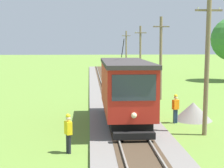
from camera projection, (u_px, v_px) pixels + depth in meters
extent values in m
cube|color=red|center=(125.00, 87.00, 20.46)|extent=(2.50, 8.00, 2.60)
cube|color=#383333|center=(125.00, 63.00, 20.29)|extent=(2.60, 8.32, 0.22)
cube|color=black|center=(125.00, 113.00, 20.65)|extent=(2.10, 7.04, 0.44)
cube|color=#2D3842|center=(134.00, 88.00, 16.42)|extent=(2.10, 0.03, 1.25)
cube|color=#2D3842|center=(147.00, 80.00, 20.50)|extent=(0.02, 6.72, 1.04)
sphere|color=#F4EAB2|center=(134.00, 115.00, 16.54)|extent=(0.28, 0.28, 0.28)
cylinder|color=black|center=(123.00, 48.00, 21.78)|extent=(0.05, 1.67, 1.19)
cube|color=black|center=(134.00, 136.00, 16.51)|extent=(2.00, 0.36, 0.32)
cylinder|color=black|center=(129.00, 122.00, 18.43)|extent=(1.54, 0.80, 0.80)
cylinder|color=black|center=(122.00, 106.00, 22.86)|extent=(1.54, 0.80, 0.80)
cylinder|color=#7A664C|center=(207.00, 66.00, 18.04)|extent=(0.24, 0.37, 7.40)
cube|color=#7A664C|center=(209.00, 10.00, 17.71)|extent=(1.40, 0.10, 0.10)
cylinder|color=silver|center=(198.00, 8.00, 17.66)|extent=(0.08, 0.08, 0.10)
cylinder|color=silver|center=(219.00, 8.00, 17.73)|extent=(0.08, 0.08, 0.10)
cylinder|color=#7A664C|center=(161.00, 58.00, 29.68)|extent=(0.24, 0.46, 7.05)
cube|color=#7A664C|center=(161.00, 27.00, 29.36)|extent=(1.40, 0.10, 0.10)
cylinder|color=silver|center=(155.00, 25.00, 29.32)|extent=(0.08, 0.08, 0.10)
cylinder|color=silver|center=(168.00, 25.00, 29.39)|extent=(0.08, 0.08, 0.10)
cylinder|color=#7A664C|center=(140.00, 55.00, 41.46)|extent=(0.24, 0.55, 6.82)
cube|color=#7A664C|center=(141.00, 33.00, 41.15)|extent=(1.40, 0.10, 0.10)
cylinder|color=silver|center=(136.00, 32.00, 41.11)|extent=(0.08, 0.08, 0.10)
cylinder|color=silver|center=(145.00, 32.00, 41.18)|extent=(0.08, 0.08, 0.10)
cylinder|color=#7A664C|center=(126.00, 52.00, 57.30)|extent=(0.24, 0.50, 6.75)
cube|color=#7A664C|center=(126.00, 36.00, 57.00)|extent=(1.40, 0.10, 0.10)
cylinder|color=silver|center=(123.00, 35.00, 56.95)|extent=(0.08, 0.08, 0.10)
cylinder|color=silver|center=(130.00, 35.00, 57.02)|extent=(0.08, 0.08, 0.10)
cone|color=gray|center=(193.00, 111.00, 22.00)|extent=(2.39, 2.39, 1.14)
cylinder|color=black|center=(69.00, 144.00, 15.39)|extent=(0.15, 0.15, 0.86)
cylinder|color=black|center=(68.00, 143.00, 15.52)|extent=(0.15, 0.15, 0.86)
cube|color=yellow|center=(68.00, 128.00, 15.37)|extent=(0.38, 0.45, 0.58)
sphere|color=beige|center=(68.00, 118.00, 15.32)|extent=(0.22, 0.22, 0.22)
sphere|color=yellow|center=(68.00, 116.00, 15.31)|extent=(0.21, 0.21, 0.21)
cylinder|color=navy|center=(176.00, 116.00, 21.24)|extent=(0.15, 0.15, 0.86)
cylinder|color=navy|center=(174.00, 116.00, 21.16)|extent=(0.15, 0.15, 0.86)
cube|color=orange|center=(176.00, 105.00, 21.12)|extent=(0.45, 0.38, 0.58)
sphere|color=beige|center=(176.00, 98.00, 21.07)|extent=(0.22, 0.22, 0.22)
sphere|color=yellow|center=(176.00, 96.00, 21.05)|extent=(0.21, 0.21, 0.21)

